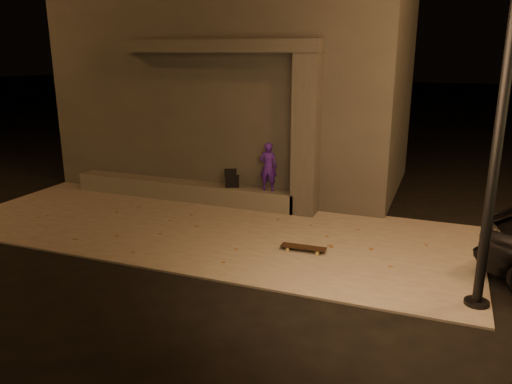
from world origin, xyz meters
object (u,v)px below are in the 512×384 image
at_px(column, 306,136).
at_px(skateboarder, 268,167).
at_px(skateboard, 303,247).
at_px(backpack, 232,180).

distance_m(column, skateboarder, 1.18).
height_order(column, skateboard, column).
relative_size(column, backpack, 7.67).
distance_m(skateboarder, backpack, 1.02).
bearing_deg(backpack, skateboarder, -24.55).
height_order(column, skateboarder, column).
bearing_deg(backpack, skateboard, -67.16).
xyz_separation_m(column, skateboard, (0.63, -2.26, -1.72)).
xyz_separation_m(skateboarder, backpack, (-0.93, 0.00, -0.41)).
xyz_separation_m(skateboarder, skateboard, (1.52, -2.26, -0.95)).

